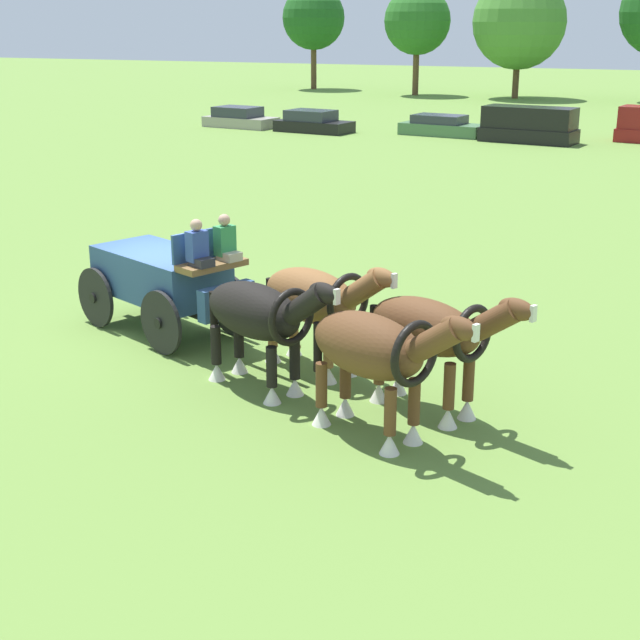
{
  "coord_description": "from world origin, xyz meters",
  "views": [
    {
      "loc": [
        9.99,
        -15.07,
        5.98
      ],
      "look_at": [
        4.12,
        -1.54,
        1.2
      ],
      "focal_mm": 52.18,
      "sensor_mm": 36.0,
      "label": 1
    }
  ],
  "objects_px": {
    "draft_horse_rear_off": "(259,315)",
    "draft_horse_lead_off": "(374,351)",
    "show_wagon": "(166,277)",
    "draft_horse_rear_near": "(316,300)",
    "parked_vehicle_d": "(529,125)",
    "draft_horse_lead_near": "(432,332)",
    "parked_vehicle_b": "(313,123)",
    "parked_vehicle_c": "(442,127)",
    "parked_vehicle_a": "(240,118)"
  },
  "relations": [
    {
      "from": "draft_horse_rear_off",
      "to": "draft_horse_lead_off",
      "type": "distance_m",
      "value": 2.6
    },
    {
      "from": "show_wagon",
      "to": "draft_horse_rear_off",
      "type": "bearing_deg",
      "value": -32.76
    },
    {
      "from": "show_wagon",
      "to": "draft_horse_rear_near",
      "type": "height_order",
      "value": "show_wagon"
    },
    {
      "from": "draft_horse_rear_near",
      "to": "draft_horse_lead_off",
      "type": "relative_size",
      "value": 1.01
    },
    {
      "from": "show_wagon",
      "to": "parked_vehicle_d",
      "type": "relative_size",
      "value": 1.14
    },
    {
      "from": "draft_horse_lead_near",
      "to": "parked_vehicle_b",
      "type": "bearing_deg",
      "value": 116.61
    },
    {
      "from": "show_wagon",
      "to": "parked_vehicle_d",
      "type": "xyz_separation_m",
      "value": [
        0.48,
        33.21,
        -0.27
      ]
    },
    {
      "from": "show_wagon",
      "to": "parked_vehicle_c",
      "type": "bearing_deg",
      "value": 97.33
    },
    {
      "from": "draft_horse_rear_near",
      "to": "draft_horse_lead_near",
      "type": "relative_size",
      "value": 1.01
    },
    {
      "from": "draft_horse_lead_off",
      "to": "parked_vehicle_d",
      "type": "height_order",
      "value": "draft_horse_lead_off"
    },
    {
      "from": "draft_horse_lead_near",
      "to": "parked_vehicle_b",
      "type": "xyz_separation_m",
      "value": [
        -17.45,
        34.83,
        -0.84
      ]
    },
    {
      "from": "parked_vehicle_a",
      "to": "draft_horse_rear_near",
      "type": "bearing_deg",
      "value": -59.88
    },
    {
      "from": "show_wagon",
      "to": "draft_horse_rear_off",
      "type": "relative_size",
      "value": 1.89
    },
    {
      "from": "draft_horse_rear_off",
      "to": "draft_horse_lead_near",
      "type": "bearing_deg",
      "value": 3.98
    },
    {
      "from": "draft_horse_lead_off",
      "to": "parked_vehicle_c",
      "type": "xyz_separation_m",
      "value": [
        -9.88,
        37.3,
        -0.89
      ]
    },
    {
      "from": "parked_vehicle_a",
      "to": "parked_vehicle_b",
      "type": "bearing_deg",
      "value": -6.34
    },
    {
      "from": "draft_horse_rear_near",
      "to": "draft_horse_lead_off",
      "type": "distance_m",
      "value": 2.91
    },
    {
      "from": "parked_vehicle_b",
      "to": "parked_vehicle_d",
      "type": "distance_m",
      "value": 11.96
    },
    {
      "from": "draft_horse_rear_near",
      "to": "parked_vehicle_c",
      "type": "height_order",
      "value": "draft_horse_rear_near"
    },
    {
      "from": "draft_horse_rear_off",
      "to": "draft_horse_lead_off",
      "type": "height_order",
      "value": "draft_horse_lead_off"
    },
    {
      "from": "draft_horse_rear_off",
      "to": "parked_vehicle_b",
      "type": "height_order",
      "value": "draft_horse_rear_off"
    },
    {
      "from": "parked_vehicle_a",
      "to": "parked_vehicle_d",
      "type": "xyz_separation_m",
      "value": [
        16.86,
        -0.39,
        0.37
      ]
    },
    {
      "from": "draft_horse_rear_off",
      "to": "parked_vehicle_c",
      "type": "bearing_deg",
      "value": 101.65
    },
    {
      "from": "draft_horse_lead_near",
      "to": "parked_vehicle_c",
      "type": "distance_m",
      "value": 37.58
    },
    {
      "from": "draft_horse_rear_near",
      "to": "draft_horse_lead_near",
      "type": "distance_m",
      "value": 2.61
    },
    {
      "from": "draft_horse_rear_near",
      "to": "parked_vehicle_b",
      "type": "height_order",
      "value": "draft_horse_rear_near"
    },
    {
      "from": "draft_horse_rear_near",
      "to": "parked_vehicle_a",
      "type": "relative_size",
      "value": 0.68
    },
    {
      "from": "draft_horse_lead_near",
      "to": "parked_vehicle_a",
      "type": "relative_size",
      "value": 0.67
    },
    {
      "from": "draft_horse_lead_off",
      "to": "parked_vehicle_a",
      "type": "height_order",
      "value": "draft_horse_lead_off"
    },
    {
      "from": "show_wagon",
      "to": "draft_horse_rear_near",
      "type": "distance_m",
      "value": 3.65
    },
    {
      "from": "show_wagon",
      "to": "parked_vehicle_c",
      "type": "relative_size",
      "value": 1.2
    },
    {
      "from": "draft_horse_rear_near",
      "to": "show_wagon",
      "type": "bearing_deg",
      "value": 167.75
    },
    {
      "from": "draft_horse_lead_near",
      "to": "parked_vehicle_c",
      "type": "bearing_deg",
      "value": 106.06
    },
    {
      "from": "show_wagon",
      "to": "draft_horse_lead_near",
      "type": "relative_size",
      "value": 1.92
    },
    {
      "from": "parked_vehicle_a",
      "to": "parked_vehicle_d",
      "type": "bearing_deg",
      "value": -1.32
    },
    {
      "from": "draft_horse_lead_off",
      "to": "parked_vehicle_d",
      "type": "bearing_deg",
      "value": 97.85
    },
    {
      "from": "draft_horse_rear_off",
      "to": "draft_horse_lead_off",
      "type": "xyz_separation_m",
      "value": [
        2.4,
        -0.99,
        0.05
      ]
    },
    {
      "from": "parked_vehicle_a",
      "to": "parked_vehicle_d",
      "type": "distance_m",
      "value": 16.87
    },
    {
      "from": "draft_horse_rear_off",
      "to": "parked_vehicle_a",
      "type": "xyz_separation_m",
      "value": [
        -19.45,
        35.58,
        -0.82
      ]
    },
    {
      "from": "show_wagon",
      "to": "draft_horse_lead_off",
      "type": "height_order",
      "value": "show_wagon"
    },
    {
      "from": "draft_horse_rear_off",
      "to": "parked_vehicle_c",
      "type": "relative_size",
      "value": 0.64
    },
    {
      "from": "draft_horse_rear_off",
      "to": "parked_vehicle_c",
      "type": "distance_m",
      "value": 37.08
    },
    {
      "from": "parked_vehicle_b",
      "to": "draft_horse_rear_off",
      "type": "bearing_deg",
      "value": -67.46
    },
    {
      "from": "parked_vehicle_b",
      "to": "parked_vehicle_d",
      "type": "height_order",
      "value": "parked_vehicle_d"
    },
    {
      "from": "parked_vehicle_a",
      "to": "parked_vehicle_c",
      "type": "bearing_deg",
      "value": 3.48
    },
    {
      "from": "show_wagon",
      "to": "draft_horse_rear_off",
      "type": "height_order",
      "value": "show_wagon"
    },
    {
      "from": "draft_horse_lead_near",
      "to": "show_wagon",
      "type": "bearing_deg",
      "value": 163.47
    },
    {
      "from": "draft_horse_lead_near",
      "to": "draft_horse_lead_off",
      "type": "height_order",
      "value": "draft_horse_lead_off"
    },
    {
      "from": "draft_horse_rear_off",
      "to": "parked_vehicle_d",
      "type": "height_order",
      "value": "draft_horse_rear_off"
    },
    {
      "from": "draft_horse_lead_near",
      "to": "parked_vehicle_a",
      "type": "xyz_separation_m",
      "value": [
        -22.36,
        35.38,
        -0.85
      ]
    }
  ]
}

